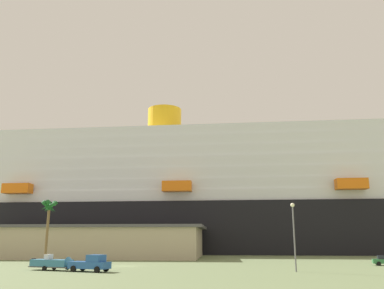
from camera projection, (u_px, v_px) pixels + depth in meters
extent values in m
plane|color=#66754C|center=(167.00, 258.00, 92.77)|extent=(600.00, 600.00, 0.00)
cube|color=black|center=(260.00, 229.00, 120.82)|extent=(200.51, 42.65, 14.42)
cube|color=white|center=(259.00, 199.00, 122.84)|extent=(176.52, 38.75, 3.23)
cube|color=white|center=(246.00, 189.00, 124.00)|extent=(164.64, 37.40, 3.23)
cube|color=white|center=(233.00, 179.00, 125.16)|extent=(157.72, 36.54, 3.23)
cube|color=white|center=(220.00, 169.00, 126.32)|extent=(152.16, 35.73, 3.23)
cube|color=white|center=(207.00, 159.00, 127.47)|extent=(146.05, 34.57, 3.23)
cube|color=white|center=(195.00, 149.00, 128.63)|extent=(137.82, 33.46, 3.23)
cube|color=white|center=(182.00, 140.00, 129.79)|extent=(132.92, 32.57, 3.23)
cylinder|color=yellow|center=(165.00, 123.00, 131.80)|extent=(11.59, 11.59, 8.82)
cube|color=orange|center=(17.00, 189.00, 115.46)|extent=(8.18, 3.69, 2.80)
cube|color=orange|center=(177.00, 186.00, 110.53)|extent=(8.18, 3.69, 2.80)
cube|color=orange|center=(351.00, 184.00, 105.61)|extent=(8.18, 3.69, 2.80)
cube|color=#B7A88C|center=(77.00, 243.00, 94.78)|extent=(60.32, 31.54, 6.57)
cube|color=#4C4C51|center=(78.00, 227.00, 95.60)|extent=(62.73, 32.80, 0.60)
cube|color=#2659A5|center=(89.00, 265.00, 53.34)|extent=(5.90, 3.16, 0.90)
cube|color=#2659A5|center=(96.00, 258.00, 53.17)|extent=(2.37, 2.23, 0.90)
cube|color=#26333F|center=(100.00, 259.00, 52.90)|extent=(0.46, 1.66, 0.63)
cylinder|color=black|center=(106.00, 269.00, 53.41)|extent=(0.84, 0.45, 0.80)
cylinder|color=black|center=(97.00, 270.00, 51.61)|extent=(0.84, 0.45, 0.80)
cylinder|color=black|center=(83.00, 268.00, 54.80)|extent=(0.84, 0.45, 0.80)
cylinder|color=black|center=(73.00, 269.00, 53.00)|extent=(0.84, 0.45, 0.80)
cube|color=#595960|center=(51.00, 267.00, 55.60)|extent=(6.86, 3.12, 0.16)
cube|color=#595960|center=(74.00, 268.00, 54.15)|extent=(2.15, 0.59, 0.10)
cylinder|color=black|center=(54.00, 267.00, 56.54)|extent=(0.67, 0.35, 0.64)
cylinder|color=black|center=(44.00, 268.00, 54.81)|extent=(0.67, 0.35, 0.64)
cube|color=teal|center=(52.00, 263.00, 55.72)|extent=(6.31, 3.18, 0.90)
cone|color=teal|center=(72.00, 263.00, 54.46)|extent=(1.54, 1.95, 1.73)
cube|color=silver|center=(49.00, 257.00, 56.12)|extent=(1.00, 1.15, 0.70)
cube|color=black|center=(33.00, 262.00, 56.91)|extent=(0.46, 0.57, 1.10)
cylinder|color=brown|center=(47.00, 235.00, 71.72)|extent=(0.48, 0.48, 9.82)
cone|color=#195923|center=(51.00, 207.00, 72.81)|extent=(0.74, 2.66, 2.30)
cone|color=#195923|center=(51.00, 207.00, 73.11)|extent=(2.53, 2.31, 2.14)
cone|color=#195923|center=(50.00, 207.00, 73.26)|extent=(2.70, 1.14, 2.33)
cone|color=#195923|center=(48.00, 207.00, 73.16)|extent=(2.17, 2.47, 2.36)
cone|color=#195923|center=(47.00, 207.00, 72.94)|extent=(0.75, 2.85, 1.88)
cone|color=#195923|center=(47.00, 207.00, 72.70)|extent=(2.08, 2.52, 2.37)
cone|color=#195923|center=(48.00, 207.00, 72.48)|extent=(2.92, 0.88, 1.67)
cone|color=#195923|center=(50.00, 207.00, 72.59)|extent=(2.10, 2.61, 2.23)
sphere|color=#195923|center=(49.00, 207.00, 72.84)|extent=(1.10, 1.10, 1.10)
cylinder|color=slate|center=(294.00, 239.00, 54.08)|extent=(0.20, 0.20, 8.54)
sphere|color=#F9F2CC|center=(292.00, 205.00, 55.11)|extent=(0.56, 0.56, 0.56)
cylinder|color=black|center=(377.00, 263.00, 66.44)|extent=(0.68, 0.30, 0.66)
cylinder|color=black|center=(379.00, 264.00, 64.66)|extent=(0.68, 0.30, 0.66)
cube|color=silver|center=(141.00, 256.00, 82.97)|extent=(4.99, 2.65, 0.70)
cube|color=#1E232D|center=(143.00, 253.00, 83.11)|extent=(2.90, 2.11, 0.55)
cylinder|color=black|center=(133.00, 258.00, 81.98)|extent=(0.69, 0.33, 0.66)
cylinder|color=black|center=(134.00, 258.00, 83.81)|extent=(0.69, 0.33, 0.66)
cylinder|color=black|center=(148.00, 258.00, 81.97)|extent=(0.69, 0.33, 0.66)
cylinder|color=black|center=(149.00, 258.00, 83.80)|extent=(0.69, 0.33, 0.66)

